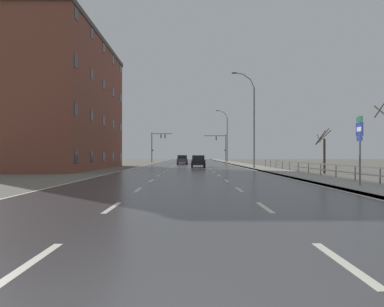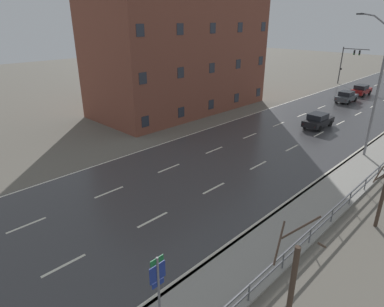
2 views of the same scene
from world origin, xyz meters
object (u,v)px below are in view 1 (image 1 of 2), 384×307
Objects in this scene: car_near_right at (182,160)px; brick_building at (59,103)px; highway_sign at (360,142)px; street_lamp_midground at (253,122)px; traffic_signal_left at (157,142)px; car_distant at (198,161)px; traffic_signal_right at (222,144)px; car_near_left at (182,159)px; street_lamp_distant at (226,137)px.

brick_building reaches higher than car_near_right.
highway_sign is 0.16× the size of brick_building.
traffic_signal_left is at bearing 113.98° from street_lamp_midground.
highway_sign is 57.66m from traffic_signal_left.
car_distant is at bearing 104.38° from highway_sign.
traffic_signal_right is at bearing 91.33° from highway_sign.
traffic_signal_left is 9.78m from car_near_left.
car_near_right is at bearing 114.88° from street_lamp_midground.
street_lamp_distant is 25.17m from car_distant.
traffic_signal_right is 0.27× the size of brick_building.
car_distant is (-5.88, -29.32, -3.13)m from traffic_signal_right.
brick_building reaches higher than car_near_left.
car_distant is 18.34m from brick_building.
street_lamp_midground is 1.79× the size of traffic_signal_left.
car_near_right is at bearing -118.07° from traffic_signal_right.
traffic_signal_right is at bearing 48.65° from car_near_left.
street_lamp_midground is 28.75m from street_lamp_distant.
traffic_signal_left is 1.53× the size of car_distant.
car_near_right is at bearing -87.01° from car_near_left.
brick_building reaches higher than street_lamp_midground.
traffic_signal_left is 15.12m from car_near_right.
traffic_signal_right is 40.78m from brick_building.
car_near_right is 24.18m from brick_building.
brick_building is at bearing 179.71° from street_lamp_midground.
street_lamp_midground is at bearing -66.02° from traffic_signal_left.
street_lamp_midground is 23.63m from highway_sign.
highway_sign is at bearing -77.36° from car_near_left.
street_lamp_distant is 10.61m from car_near_left.
car_near_left is (-0.20, 6.27, 0.00)m from car_near_right.
traffic_signal_right is 0.95× the size of traffic_signal_left.
street_lamp_distant is 14.78m from traffic_signal_left.
street_lamp_midground reaches higher than traffic_signal_right.
traffic_signal_left is (-15.28, 55.56, 2.01)m from highway_sign.
street_lamp_midground is at bearing -90.05° from street_lamp_distant.
highway_sign is (0.96, -23.38, -3.25)m from street_lamp_midground.
brick_building is (-22.25, -33.98, 3.70)m from traffic_signal_right.
traffic_signal_left is 1.53× the size of car_near_left.
car_distant is 1.00× the size of car_near_left.
car_distant is at bearing -104.68° from street_lamp_distant.
car_distant is at bearing -80.89° from car_near_right.
traffic_signal_right is 1.46× the size of car_near_right.
car_near_right is at bearing -130.49° from street_lamp_distant.
highway_sign is 57.51m from traffic_signal_right.
car_distant is (-6.28, -23.98, -4.39)m from street_lamp_distant.
street_lamp_midground is 21.04m from car_near_right.
highway_sign is 49.26m from car_near_left.
brick_building is (-22.62, 0.11, 2.12)m from street_lamp_midground.
street_lamp_distant is at bearing 76.13° from car_distant.
brick_building reaches higher than street_lamp_distant.
street_lamp_distant is 2.56× the size of car_near_left.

